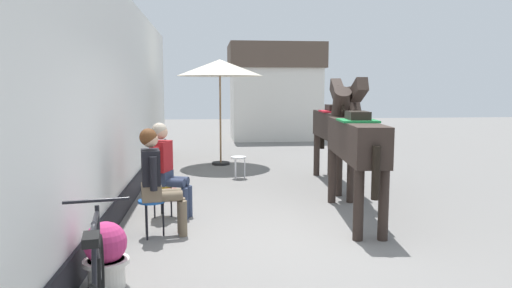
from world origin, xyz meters
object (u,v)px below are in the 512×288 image
object	(u,v)px
flower_planter_near	(106,254)
cafe_parasol	(220,68)
saddled_horse_near	(354,139)
saddled_horse_far	(337,126)
seated_visitor_near	(156,177)
satchel_bag	(168,194)
seated_visitor_far	(166,165)
spare_stool_white	(239,159)

from	to	relation	value
flower_planter_near	cafe_parasol	bearing A→B (deg)	79.68
cafe_parasol	saddled_horse_near	bearing A→B (deg)	-70.11
saddled_horse_far	cafe_parasol	size ratio (longest dim) A/B	1.16
saddled_horse_near	flower_planter_near	size ratio (longest dim) A/B	4.68
seated_visitor_near	satchel_bag	xyz separation A→B (m)	(-0.02, 1.95, -0.68)
seated_visitor_far	seated_visitor_near	bearing A→B (deg)	-92.37
saddled_horse_far	flower_planter_near	bearing A→B (deg)	-128.38
saddled_horse_far	spare_stool_white	world-z (taller)	saddled_horse_far
spare_stool_white	satchel_bag	size ratio (longest dim) A/B	1.64
seated_visitor_near	flower_planter_near	bearing A→B (deg)	-101.78
spare_stool_white	satchel_bag	bearing A→B (deg)	-126.01
flower_planter_near	seated_visitor_near	bearing A→B (deg)	78.22
saddled_horse_far	seated_visitor_far	bearing A→B (deg)	-148.48
saddled_horse_near	satchel_bag	xyz separation A→B (m)	(-2.78, 1.30, -1.06)
saddled_horse_near	spare_stool_white	xyz separation A→B (m)	(-1.47, 3.11, -0.76)
seated_visitor_near	satchel_bag	bearing A→B (deg)	90.67
spare_stool_white	flower_planter_near	bearing A→B (deg)	-106.96
seated_visitor_near	spare_stool_white	size ratio (longest dim) A/B	3.02
seated_visitor_near	saddled_horse_far	bearing A→B (deg)	42.06
seated_visitor_far	flower_planter_near	xyz separation A→B (m)	(-0.36, -2.45, -0.44)
saddled_horse_far	cafe_parasol	distance (m)	3.71
seated_visitor_far	spare_stool_white	world-z (taller)	seated_visitor_far
saddled_horse_near	flower_planter_near	xyz separation A→B (m)	(-3.08, -2.18, -0.82)
seated_visitor_far	saddled_horse_near	bearing A→B (deg)	-5.67
saddled_horse_near	saddled_horse_far	distance (m)	2.19
saddled_horse_far	cafe_parasol	world-z (taller)	cafe_parasol
flower_planter_near	saddled_horse_near	bearing A→B (deg)	35.31
saddled_horse_far	cafe_parasol	xyz separation A→B (m)	(-2.14, 2.77, 1.20)
spare_stool_white	seated_visitor_near	bearing A→B (deg)	-108.99
spare_stool_white	seated_visitor_far	bearing A→B (deg)	-113.88
seated_visitor_near	saddled_horse_near	bearing A→B (deg)	13.33
seated_visitor_near	seated_visitor_far	world-z (taller)	same
cafe_parasol	spare_stool_white	xyz separation A→B (m)	(0.32, -1.82, -1.96)
saddled_horse_far	flower_planter_near	xyz separation A→B (m)	(-3.44, -4.34, -0.82)
saddled_horse_far	seated_visitor_near	bearing A→B (deg)	-137.94
seated_visitor_near	cafe_parasol	distance (m)	5.89
saddled_horse_near	cafe_parasol	size ratio (longest dim) A/B	1.16
saddled_horse_near	spare_stool_white	distance (m)	3.52
saddled_horse_near	saddled_horse_far	xyz separation A→B (m)	(0.36, 2.16, 0.00)
seated_visitor_far	satchel_bag	xyz separation A→B (m)	(-0.06, 1.03, -0.68)
saddled_horse_far	satchel_bag	bearing A→B (deg)	-164.63
saddled_horse_far	flower_planter_near	world-z (taller)	saddled_horse_far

